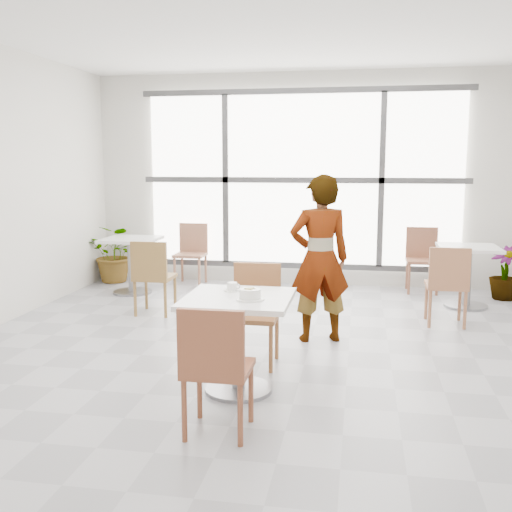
% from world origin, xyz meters
% --- Properties ---
extents(floor, '(7.00, 7.00, 0.00)m').
position_xyz_m(floor, '(0.00, 0.00, 0.00)').
color(floor, '#9E9EA5').
rests_on(floor, ground).
extents(ceiling, '(7.00, 7.00, 0.00)m').
position_xyz_m(ceiling, '(0.00, 0.00, 3.00)').
color(ceiling, white).
rests_on(ceiling, ground).
extents(wall_back, '(6.00, 0.00, 6.00)m').
position_xyz_m(wall_back, '(0.00, 3.50, 1.50)').
color(wall_back, silver).
rests_on(wall_back, ground).
extents(wall_front, '(6.00, 0.00, 6.00)m').
position_xyz_m(wall_front, '(0.00, -3.50, 1.50)').
color(wall_front, silver).
rests_on(wall_front, ground).
extents(window, '(4.60, 0.07, 2.52)m').
position_xyz_m(window, '(0.00, 3.44, 1.50)').
color(window, white).
rests_on(window, ground).
extents(main_table, '(0.80, 0.80, 0.75)m').
position_xyz_m(main_table, '(-0.07, -0.69, 0.52)').
color(main_table, white).
rests_on(main_table, ground).
extents(chair_near, '(0.42, 0.42, 0.87)m').
position_xyz_m(chair_near, '(-0.05, -1.47, 0.50)').
color(chair_near, brown).
rests_on(chair_near, ground).
extents(chair_far, '(0.42, 0.42, 0.87)m').
position_xyz_m(chair_far, '(-0.06, 0.02, 0.50)').
color(chair_far, '#9E6137').
rests_on(chair_far, ground).
extents(oatmeal_bowl, '(0.21, 0.21, 0.09)m').
position_xyz_m(oatmeal_bowl, '(0.04, -0.78, 0.79)').
color(oatmeal_bowl, white).
rests_on(oatmeal_bowl, main_table).
extents(coffee_cup, '(0.16, 0.13, 0.07)m').
position_xyz_m(coffee_cup, '(-0.15, -0.51, 0.78)').
color(coffee_cup, white).
rests_on(coffee_cup, main_table).
extents(person, '(0.69, 0.55, 1.64)m').
position_xyz_m(person, '(0.45, 0.75, 0.82)').
color(person, black).
rests_on(person, ground).
extents(bg_table_left, '(0.70, 0.70, 0.75)m').
position_xyz_m(bg_table_left, '(-2.19, 2.47, 0.49)').
color(bg_table_left, white).
rests_on(bg_table_left, ground).
extents(bg_table_right, '(0.70, 0.70, 0.75)m').
position_xyz_m(bg_table_right, '(2.12, 2.43, 0.49)').
color(bg_table_right, white).
rests_on(bg_table_right, ground).
extents(bg_chair_left_near, '(0.42, 0.42, 0.87)m').
position_xyz_m(bg_chair_left_near, '(-1.51, 1.40, 0.50)').
color(bg_chair_left_near, olive).
rests_on(bg_chair_left_near, ground).
extents(bg_chair_left_far, '(0.42, 0.42, 0.87)m').
position_xyz_m(bg_chair_left_far, '(-1.57, 3.24, 0.50)').
color(bg_chair_left_far, '#A16A50').
rests_on(bg_chair_left_far, ground).
extents(bg_chair_right_near, '(0.42, 0.42, 0.87)m').
position_xyz_m(bg_chair_right_near, '(1.76, 1.50, 0.50)').
color(bg_chair_right_near, '#A26745').
rests_on(bg_chair_right_near, ground).
extents(bg_chair_right_far, '(0.42, 0.42, 0.87)m').
position_xyz_m(bg_chair_right_far, '(1.67, 3.28, 0.50)').
color(bg_chair_right_far, brown).
rests_on(bg_chair_right_far, ground).
extents(plant_left, '(0.83, 0.75, 0.84)m').
position_xyz_m(plant_left, '(-2.70, 3.15, 0.42)').
color(plant_left, '#347232').
rests_on(plant_left, ground).
extents(plant_right, '(0.45, 0.45, 0.69)m').
position_xyz_m(plant_right, '(2.68, 2.95, 0.34)').
color(plant_right, '#437944').
rests_on(plant_right, ground).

